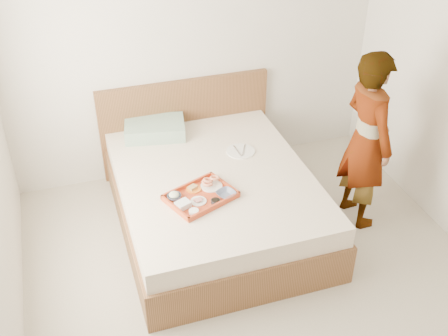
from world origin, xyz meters
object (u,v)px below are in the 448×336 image
Objects in this scene: dinner_plate at (241,151)px; person at (366,141)px; tray at (201,196)px; bed at (215,200)px.

dinner_plate is 0.16× the size of person.
tray is 1.45m from person.
person is (1.23, -0.26, 0.52)m from bed.
tray reaches higher than dinner_plate.
dinner_plate is (0.52, 0.54, -0.02)m from tray.
bed is 3.96× the size of tray.
tray reaches higher than bed.
person is at bearing -30.19° from dinner_plate.
bed is 0.45m from tray.
tray is 2.01× the size of dinner_plate.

